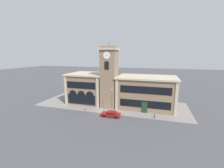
# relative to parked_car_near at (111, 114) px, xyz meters

# --- Properties ---
(ground_plane) EXTENTS (300.00, 300.00, 0.00)m
(ground_plane) POSITION_rel_parked_car_near_xyz_m (-2.65, 1.20, -0.72)
(ground_plane) COLOR #4C4C51
(sidewalk_kerb) EXTENTS (44.53, 15.52, 0.15)m
(sidewalk_kerb) POSITION_rel_parked_car_near_xyz_m (-2.65, 8.96, -0.64)
(sidewalk_kerb) COLOR gray
(sidewalk_kerb) RESTS_ON ground_plane
(clock_tower) EXTENTS (4.97, 4.97, 18.68)m
(clock_tower) POSITION_rel_parked_car_near_xyz_m (-2.66, 6.85, 8.07)
(clock_tower) COLOR #897056
(clock_tower) RESTS_ON ground_plane
(town_hall_left_wing) EXTENTS (11.77, 10.69, 9.40)m
(town_hall_left_wing) POSITION_rel_parked_car_near_xyz_m (-10.63, 9.68, 4.01)
(town_hall_left_wing) COLOR #897056
(town_hall_left_wing) RESTS_ON ground_plane
(town_hall_right_wing) EXTENTS (16.53, 10.69, 9.10)m
(town_hall_right_wing) POSITION_rel_parked_car_near_xyz_m (7.70, 9.69, 3.86)
(town_hall_right_wing) COLOR #897056
(town_hall_right_wing) RESTS_ON ground_plane
(parked_car_near) EXTENTS (4.72, 2.01, 1.37)m
(parked_car_near) POSITION_rel_parked_car_near_xyz_m (0.00, 0.00, 0.00)
(parked_car_near) COLOR maroon
(parked_car_near) RESTS_ON ground_plane
(street_lamp) EXTENTS (0.36, 0.36, 6.41)m
(street_lamp) POSITION_rel_parked_car_near_xyz_m (-0.37, 1.98, 3.58)
(street_lamp) COLOR #4C4C51
(street_lamp) RESTS_ON sidewalk_kerb
(bollard) EXTENTS (0.18, 0.18, 1.06)m
(bollard) POSITION_rel_parked_car_near_xyz_m (10.35, 1.74, -0.05)
(bollard) COLOR black
(bollard) RESTS_ON sidewalk_kerb
(fire_hydrant) EXTENTS (0.22, 0.22, 0.87)m
(fire_hydrant) POSITION_rel_parked_car_near_xyz_m (-7.93, 1.55, -0.15)
(fire_hydrant) COLOR red
(fire_hydrant) RESTS_ON sidewalk_kerb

